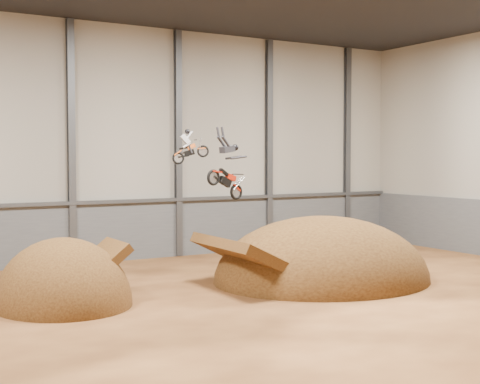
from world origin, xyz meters
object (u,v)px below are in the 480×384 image
object	(u,v)px
takeoff_ramp	(63,305)
fmx_rider_b	(222,163)
fmx_rider_a	(192,143)
landing_ramp	(322,280)

from	to	relation	value
takeoff_ramp	fmx_rider_b	bearing A→B (deg)	0.53
fmx_rider_a	fmx_rider_b	distance (m)	2.02
takeoff_ramp	fmx_rider_a	xyz separation A→B (m)	(6.83, 1.65, 6.84)
takeoff_ramp	fmx_rider_a	distance (m)	9.81
fmx_rider_b	takeoff_ramp	bearing A→B (deg)	167.12
landing_ramp	fmx_rider_b	xyz separation A→B (m)	(-5.10, 1.07, 5.87)
fmx_rider_a	fmx_rider_b	size ratio (longest dim) A/B	0.58
landing_ramp	fmx_rider_a	world-z (taller)	fmx_rider_a
fmx_rider_a	fmx_rider_b	bearing A→B (deg)	-48.59
fmx_rider_a	fmx_rider_b	xyz separation A→B (m)	(0.81, -1.58, -0.97)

